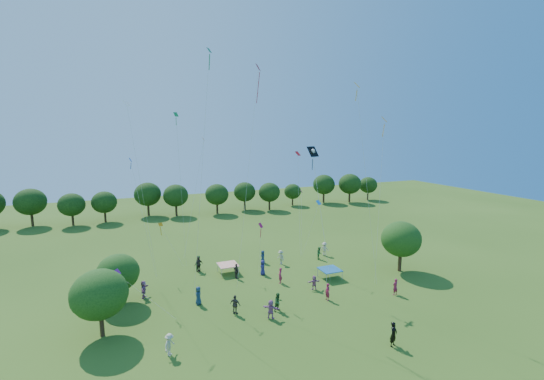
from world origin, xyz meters
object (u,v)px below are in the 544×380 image
(pirate_kite, at_px, (313,154))
(red_high_kite, at_px, (255,106))
(tent_red_stripe, at_px, (228,265))
(tent_blue, at_px, (330,270))
(near_tree_west, at_px, (99,294))
(near_tree_north, at_px, (118,273))
(near_tree_east, at_px, (401,239))
(man_in_black, at_px, (394,334))

(pirate_kite, bearing_deg, red_high_kite, 176.29)
(tent_red_stripe, relative_size, tent_blue, 1.00)
(near_tree_west, height_order, near_tree_north, near_tree_west)
(near_tree_east, distance_m, tent_red_stripe, 20.61)
(man_in_black, height_order, pirate_kite, pirate_kite)
(near_tree_west, distance_m, tent_red_stripe, 16.05)
(tent_blue, bearing_deg, near_tree_west, -172.02)
(near_tree_east, relative_size, tent_red_stripe, 2.74)
(near_tree_north, relative_size, red_high_kite, 0.22)
(near_tree_east, height_order, tent_blue, near_tree_east)
(near_tree_east, bearing_deg, near_tree_west, -176.35)
(near_tree_north, height_order, tent_blue, near_tree_north)
(tent_red_stripe, distance_m, red_high_kite, 18.64)
(near_tree_west, height_order, tent_blue, near_tree_west)
(tent_blue, bearing_deg, tent_red_stripe, 150.53)
(near_tree_east, distance_m, man_in_black, 16.79)
(tent_blue, bearing_deg, near_tree_north, 173.70)
(near_tree_north, distance_m, man_in_black, 25.24)
(near_tree_west, relative_size, tent_red_stripe, 2.53)
(near_tree_east, bearing_deg, pirate_kite, 170.93)
(near_tree_east, height_order, man_in_black, near_tree_east)
(tent_red_stripe, height_order, pirate_kite, pirate_kite)
(tent_blue, bearing_deg, red_high_kite, 173.58)
(red_high_kite, bearing_deg, near_tree_east, -7.11)
(near_tree_west, xyz_separation_m, red_high_kite, (14.76, 4.22, 15.36))
(near_tree_north, bearing_deg, near_tree_east, -6.72)
(near_tree_north, height_order, tent_red_stripe, near_tree_north)
(man_in_black, xyz_separation_m, red_high_kite, (-6.14, 14.27, 17.96))
(near_tree_east, bearing_deg, tent_blue, 172.23)
(near_tree_west, relative_size, pirate_kite, 0.41)
(near_tree_north, bearing_deg, tent_blue, -6.30)
(near_tree_east, xyz_separation_m, man_in_black, (-11.25, -12.11, -2.95))
(man_in_black, xyz_separation_m, pirate_kite, (0.28, 13.86, 13.14))
(tent_blue, relative_size, red_high_kite, 0.10)
(near_tree_north, relative_size, man_in_black, 2.48)
(near_tree_north, xyz_separation_m, man_in_black, (19.62, -15.74, -2.11))
(near_tree_east, distance_m, pirate_kite, 15.08)
(near_tree_north, distance_m, tent_red_stripe, 12.36)
(near_tree_west, relative_size, red_high_kite, 0.26)
(red_high_kite, bearing_deg, pirate_kite, -3.71)
(pirate_kite, bearing_deg, near_tree_east, -9.07)
(tent_blue, xyz_separation_m, man_in_black, (-2.37, -13.32, -0.05))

